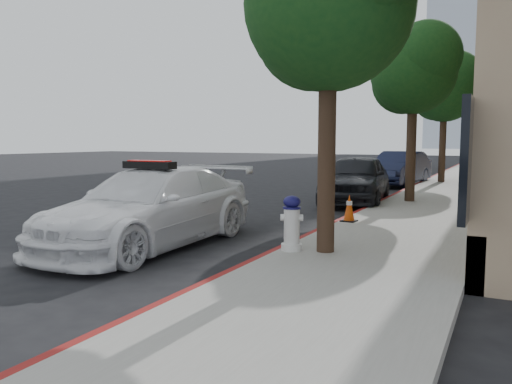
{
  "coord_description": "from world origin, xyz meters",
  "views": [
    {
      "loc": [
        5.66,
        -10.04,
        2.06
      ],
      "look_at": [
        1.07,
        -1.04,
        1.0
      ],
      "focal_mm": 35.0,
      "sensor_mm": 36.0,
      "label": 1
    }
  ],
  "objects": [
    {
      "name": "parked_car_far",
      "position": [
        1.2,
        13.0,
        0.77
      ],
      "size": [
        2.22,
        4.85,
        1.54
      ],
      "primitive_type": "imported",
      "rotation": [
        0.0,
        0.0,
        -0.13
      ],
      "color": "#161B37",
      "rests_on": "ground"
    },
    {
      "name": "tree_near",
      "position": [
        2.93,
        -2.01,
        4.27
      ],
      "size": [
        2.92,
        2.82,
        5.62
      ],
      "color": "black",
      "rests_on": "sidewalk"
    },
    {
      "name": "curb_strip",
      "position": [
        2.06,
        10.0,
        0.07
      ],
      "size": [
        0.12,
        50.0,
        0.15
      ],
      "primitive_type": "cube",
      "color": "maroon",
      "rests_on": "ground"
    },
    {
      "name": "tree_far",
      "position": [
        2.93,
        13.99,
        4.39
      ],
      "size": [
        3.1,
        3.0,
        5.81
      ],
      "color": "black",
      "rests_on": "sidewalk"
    },
    {
      "name": "police_car",
      "position": [
        -0.52,
        -2.44,
        0.76
      ],
      "size": [
        2.14,
        5.24,
        1.67
      ],
      "rotation": [
        0.0,
        0.0,
        -0.0
      ],
      "color": "white",
      "rests_on": "ground"
    },
    {
      "name": "parked_car_mid",
      "position": [
        1.2,
        5.9,
        0.8
      ],
      "size": [
        2.46,
        4.89,
        1.6
      ],
      "primitive_type": "imported",
      "rotation": [
        0.0,
        0.0,
        0.12
      ],
      "color": "black",
      "rests_on": "ground"
    },
    {
      "name": "tree_mid",
      "position": [
        2.93,
        5.99,
        4.16
      ],
      "size": [
        2.77,
        2.64,
        5.43
      ],
      "color": "black",
      "rests_on": "sidewalk"
    },
    {
      "name": "fire_hydrant",
      "position": [
        2.35,
        -2.19,
        0.62
      ],
      "size": [
        0.4,
        0.37,
        0.95
      ],
      "rotation": [
        0.0,
        0.0,
        0.4
      ],
      "color": "silver",
      "rests_on": "sidewalk"
    },
    {
      "name": "traffic_cone",
      "position": [
        2.35,
        1.27,
        0.46
      ],
      "size": [
        0.37,
        0.37,
        0.64
      ],
      "rotation": [
        0.0,
        0.0,
        -0.12
      ],
      "color": "black",
      "rests_on": "sidewalk"
    },
    {
      "name": "ground",
      "position": [
        0.0,
        0.0,
        0.0
      ],
      "size": [
        120.0,
        120.0,
        0.0
      ],
      "primitive_type": "plane",
      "color": "black",
      "rests_on": "ground"
    },
    {
      "name": "tower_left",
      "position": [
        -4.0,
        120.0,
        30.0
      ],
      "size": [
        18.0,
        14.0,
        60.0
      ],
      "primitive_type": "cube",
      "color": "#9EA8B7",
      "rests_on": "ground"
    },
    {
      "name": "sidewalk",
      "position": [
        3.6,
        10.0,
        0.07
      ],
      "size": [
        3.2,
        50.0,
        0.15
      ],
      "primitive_type": "cube",
      "color": "gray",
      "rests_on": "ground"
    }
  ]
}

